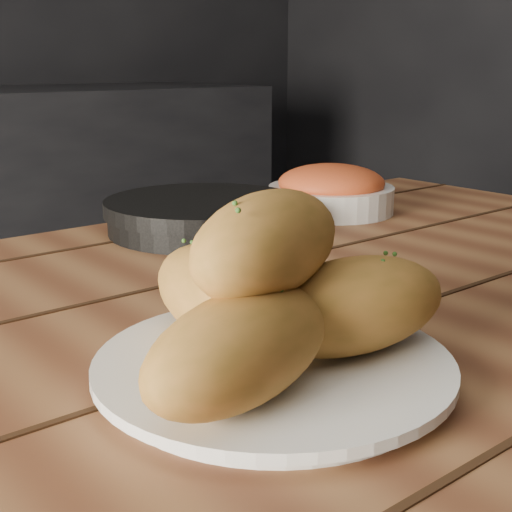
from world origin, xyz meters
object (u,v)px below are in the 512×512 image
(table, at_px, (188,423))
(skillet, at_px, (205,214))
(bowl, at_px, (331,191))
(bread_rolls, at_px, (271,297))
(plate, at_px, (273,369))

(table, xyz_separation_m, skillet, (0.22, 0.28, 0.12))
(table, relative_size, bowl, 8.20)
(table, xyz_separation_m, bread_rolls, (-0.02, -0.15, 0.17))
(plate, height_order, bowl, bowl)
(plate, relative_size, skillet, 0.66)
(bread_rolls, xyz_separation_m, bowl, (0.47, 0.40, -0.03))
(plate, xyz_separation_m, bowl, (0.46, 0.40, 0.02))
(plate, distance_m, skillet, 0.48)
(bread_rolls, height_order, bowl, bread_rolls)
(table, distance_m, bread_rolls, 0.22)
(bowl, bearing_deg, bread_rolls, -139.09)
(plate, height_order, bread_rolls, bread_rolls)
(skillet, bearing_deg, plate, -119.49)
(plate, distance_m, bread_rolls, 0.06)
(skillet, height_order, bowl, bowl)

